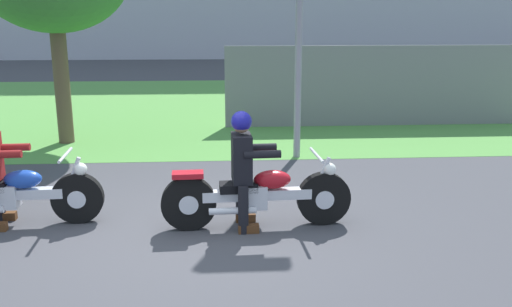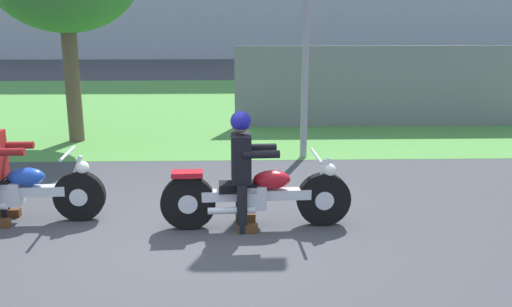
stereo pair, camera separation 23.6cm
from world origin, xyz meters
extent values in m
plane|color=#424247|center=(0.00, 0.00, 0.00)|extent=(120.00, 120.00, 0.00)
cube|color=#549342|center=(0.00, 9.30, 0.00)|extent=(60.00, 12.00, 0.01)
cylinder|color=black|center=(1.58, 0.27, 0.32)|extent=(0.65, 0.15, 0.64)
cylinder|color=silver|center=(1.58, 0.27, 0.32)|extent=(0.23, 0.15, 0.22)
cylinder|color=black|center=(-0.03, 0.20, 0.32)|extent=(0.65, 0.15, 0.64)
cylinder|color=silver|center=(-0.03, 0.20, 0.32)|extent=(0.23, 0.15, 0.22)
cube|color=silver|center=(0.78, 0.24, 0.40)|extent=(1.29, 0.20, 0.12)
cube|color=silver|center=(0.73, 0.23, 0.38)|extent=(0.33, 0.26, 0.28)
ellipsoid|color=#B2141E|center=(0.96, 0.24, 0.58)|extent=(0.45, 0.26, 0.22)
cube|color=black|center=(0.56, 0.22, 0.50)|extent=(0.45, 0.26, 0.10)
cube|color=#B2141E|center=(-0.03, 0.20, 0.67)|extent=(0.37, 0.22, 0.06)
cylinder|color=silver|center=(1.53, 0.27, 0.57)|extent=(0.25, 0.06, 0.53)
cylinder|color=silver|center=(1.48, 0.27, 0.86)|extent=(0.07, 0.66, 0.04)
sphere|color=white|center=(1.64, 0.28, 0.68)|extent=(0.16, 0.16, 0.16)
cylinder|color=silver|center=(0.48, 0.08, 0.26)|extent=(0.55, 0.11, 0.08)
cylinder|color=black|center=(0.59, 0.41, 0.29)|extent=(0.12, 0.12, 0.57)
cube|color=#593319|center=(0.65, 0.41, 0.05)|extent=(0.24, 0.11, 0.10)
cylinder|color=black|center=(0.60, 0.05, 0.29)|extent=(0.12, 0.12, 0.57)
cube|color=#593319|center=(0.66, 0.05, 0.05)|extent=(0.24, 0.11, 0.10)
cube|color=black|center=(0.60, 0.23, 0.85)|extent=(0.24, 0.39, 0.56)
cylinder|color=black|center=(0.81, 0.41, 0.93)|extent=(0.42, 0.11, 0.09)
cylinder|color=black|center=(0.82, 0.07, 0.93)|extent=(0.42, 0.11, 0.09)
sphere|color=tan|center=(0.60, 0.23, 1.25)|extent=(0.20, 0.20, 0.20)
sphere|color=navy|center=(0.60, 0.23, 1.28)|extent=(0.24, 0.24, 0.24)
cylinder|color=black|center=(-1.38, 0.52, 0.31)|extent=(0.62, 0.15, 0.62)
cylinder|color=silver|center=(-1.38, 0.52, 0.31)|extent=(0.22, 0.15, 0.22)
cube|color=silver|center=(-2.17, 0.48, 0.39)|extent=(1.27, 0.20, 0.12)
cube|color=silver|center=(-2.22, 0.48, 0.37)|extent=(0.33, 0.26, 0.28)
ellipsoid|color=#1E47B2|center=(-1.99, 0.49, 0.57)|extent=(0.45, 0.26, 0.22)
cylinder|color=silver|center=(-1.43, 0.51, 0.56)|extent=(0.25, 0.06, 0.53)
cylinder|color=silver|center=(-1.48, 0.51, 0.85)|extent=(0.07, 0.66, 0.04)
sphere|color=white|center=(-1.32, 0.52, 0.67)|extent=(0.16, 0.16, 0.16)
cube|color=#593319|center=(-2.30, 0.65, 0.05)|extent=(0.24, 0.11, 0.10)
cylinder|color=maroon|center=(-2.14, 0.65, 0.92)|extent=(0.42, 0.11, 0.09)
cylinder|color=maroon|center=(-2.12, 0.31, 0.92)|extent=(0.42, 0.11, 0.09)
cylinder|color=brown|center=(-2.69, 4.94, 1.13)|extent=(0.30, 0.30, 2.25)
cube|color=slate|center=(3.96, 6.25, 0.90)|extent=(7.00, 0.06, 1.80)
camera|label=1|loc=(0.36, -5.91, 2.46)|focal=38.61mm
camera|label=2|loc=(0.60, -5.93, 2.46)|focal=38.61mm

